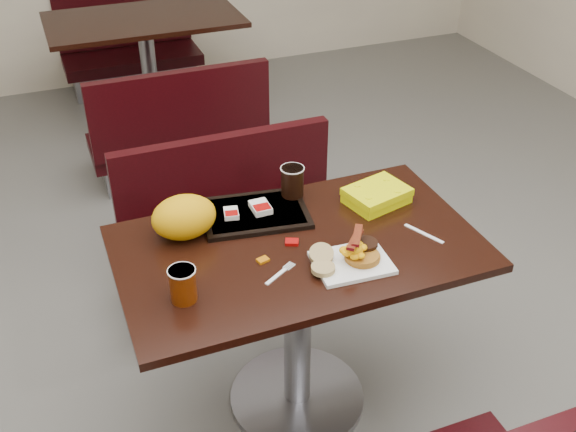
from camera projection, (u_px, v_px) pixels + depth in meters
name	position (u px, v px, depth m)	size (l,w,h in m)	color
floor	(297.00, 399.00, 2.69)	(6.00, 7.00, 0.01)	slate
table_near	(298.00, 328.00, 2.48)	(1.20, 0.70, 0.75)	black
bench_near_n	(239.00, 229.00, 3.03)	(1.00, 0.46, 0.72)	black
table_far	(150.00, 74.00, 4.50)	(1.20, 0.70, 0.75)	black
bench_far_s	(175.00, 119.00, 3.96)	(1.00, 0.46, 0.72)	black
bench_far_n	(130.00, 42.00, 5.05)	(1.00, 0.46, 0.72)	black
platter	(352.00, 263.00, 2.18)	(0.24, 0.19, 0.01)	white
pancake_stack	(362.00, 255.00, 2.18)	(0.12, 0.12, 0.02)	#A16A1A
sausage_patty	(366.00, 243.00, 2.20)	(0.08, 0.08, 0.01)	black
scrambled_eggs	(356.00, 251.00, 2.15)	(0.08, 0.07, 0.04)	#EEA504
bacon_strips	(355.00, 239.00, 2.15)	(0.14, 0.06, 0.01)	#46050C
muffin_bottom	(323.00, 268.00, 2.13)	(0.08, 0.08, 0.02)	tan
muffin_top	(321.00, 254.00, 2.17)	(0.08, 0.08, 0.02)	tan
coffee_cup_near	(183.00, 285.00, 2.01)	(0.08, 0.08, 0.11)	#892C04
fork	(276.00, 277.00, 2.13)	(0.13, 0.02, 0.00)	white
knife	(424.00, 234.00, 2.32)	(0.16, 0.01, 0.00)	white
condiment_syrup	(263.00, 260.00, 2.20)	(0.04, 0.03, 0.01)	#B96007
condiment_ketchup	(292.00, 242.00, 2.28)	(0.04, 0.03, 0.01)	#8C0504
tray	(255.00, 213.00, 2.41)	(0.37, 0.26, 0.02)	black
hashbrown_sleeve_left	(231.00, 213.00, 2.38)	(0.05, 0.07, 0.02)	silver
hashbrown_sleeve_right	(260.00, 207.00, 2.41)	(0.06, 0.09, 0.02)	silver
coffee_cup_far	(292.00, 181.00, 2.47)	(0.08, 0.08, 0.11)	black
clamshell	(377.00, 195.00, 2.48)	(0.21, 0.16, 0.06)	#DFE103
paper_bag	(184.00, 217.00, 2.27)	(0.22, 0.16, 0.15)	#EDB407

